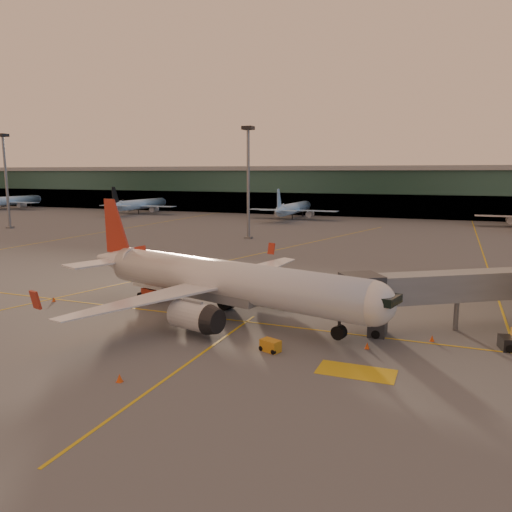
% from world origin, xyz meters
% --- Properties ---
extents(ground, '(600.00, 600.00, 0.00)m').
position_xyz_m(ground, '(0.00, 0.00, 0.00)').
color(ground, '#4C4F54').
rests_on(ground, ground).
extents(taxi_markings, '(100.12, 173.00, 0.01)m').
position_xyz_m(taxi_markings, '(-7.32, 44.49, 0.01)').
color(taxi_markings, gold).
rests_on(taxi_markings, ground).
extents(terminal, '(400.00, 20.00, 17.60)m').
position_xyz_m(terminal, '(0.00, 141.79, 8.76)').
color(terminal, '#19382D').
rests_on(terminal, ground).
extents(mast_west_far, '(2.40, 2.40, 25.60)m').
position_xyz_m(mast_west_far, '(-90.00, 62.00, 14.86)').
color(mast_west_far, slate).
rests_on(mast_west_far, ground).
extents(mast_west_near, '(2.40, 2.40, 25.60)m').
position_xyz_m(mast_west_near, '(-20.00, 66.00, 14.86)').
color(mast_west_near, slate).
rests_on(mast_west_near, ground).
extents(distant_aircraft_row, '(225.00, 34.00, 13.00)m').
position_xyz_m(distant_aircraft_row, '(-53.75, 118.00, 0.00)').
color(distant_aircraft_row, '#97C9FC').
rests_on(distant_aircraft_row, ground).
extents(main_airplane, '(39.30, 35.80, 12.02)m').
position_xyz_m(main_airplane, '(1.40, 5.82, 3.91)').
color(main_airplane, silver).
rests_on(main_airplane, ground).
extents(jet_bridge, '(21.83, 15.78, 5.92)m').
position_xyz_m(jet_bridge, '(26.28, 10.91, 4.11)').
color(jet_bridge, slate).
rests_on(jet_bridge, ground).
extents(catering_truck, '(5.59, 3.53, 4.03)m').
position_xyz_m(catering_truck, '(-9.15, 9.68, 2.29)').
color(catering_truck, '#9F2A16').
rests_on(catering_truck, ground).
extents(gpu_cart, '(2.01, 1.59, 1.03)m').
position_xyz_m(gpu_cart, '(10.26, -2.22, 0.50)').
color(gpu_cart, orange).
rests_on(gpu_cart, ground).
extents(cone_nose, '(0.43, 0.43, 0.55)m').
position_xyz_m(cone_nose, '(23.14, 5.70, 0.26)').
color(cone_nose, '#E6470C').
rests_on(cone_nose, ground).
extents(cone_tail, '(0.43, 0.43, 0.55)m').
position_xyz_m(cone_tail, '(-19.64, 4.09, 0.27)').
color(cone_tail, '#E6470C').
rests_on(cone_tail, ground).
extents(cone_wing_right, '(0.49, 0.49, 0.63)m').
position_xyz_m(cone_wing_right, '(2.10, -12.32, 0.30)').
color(cone_wing_right, '#E6470C').
rests_on(cone_wing_right, ground).
extents(cone_wing_left, '(0.49, 0.49, 0.63)m').
position_xyz_m(cone_wing_left, '(1.13, 23.91, 0.30)').
color(cone_wing_left, '#E6470C').
rests_on(cone_wing_left, ground).
extents(cone_fwd, '(0.44, 0.44, 0.57)m').
position_xyz_m(cone_fwd, '(17.94, 1.52, 0.27)').
color(cone_fwd, '#E6470C').
rests_on(cone_fwd, ground).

